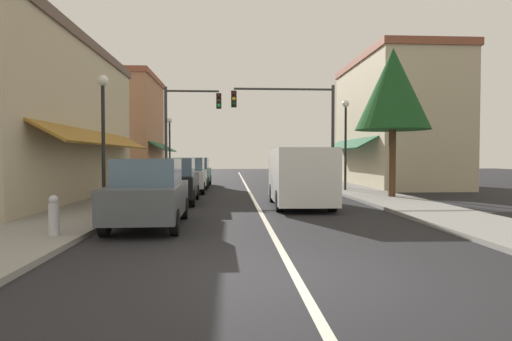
# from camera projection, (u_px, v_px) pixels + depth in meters

# --- Properties ---
(ground_plane) EXTENTS (80.00, 80.00, 0.00)m
(ground_plane) POSITION_uv_depth(u_px,v_px,m) (248.00, 189.00, 24.52)
(ground_plane) COLOR black
(sidewalk_left) EXTENTS (2.60, 56.00, 0.12)m
(sidewalk_left) POSITION_uv_depth(u_px,v_px,m) (150.00, 188.00, 24.19)
(sidewalk_left) COLOR gray
(sidewalk_left) RESTS_ON ground
(sidewalk_right) EXTENTS (2.60, 56.00, 0.12)m
(sidewalk_right) POSITION_uv_depth(u_px,v_px,m) (343.00, 187.00, 24.84)
(sidewalk_right) COLOR gray
(sidewalk_right) RESTS_ON ground
(lane_center_stripe) EXTENTS (0.14, 52.00, 0.01)m
(lane_center_stripe) POSITION_uv_depth(u_px,v_px,m) (248.00, 189.00, 24.52)
(lane_center_stripe) COLOR silver
(lane_center_stripe) RESTS_ON ground
(storefront_left_block) EXTENTS (6.49, 14.20, 6.72)m
(storefront_left_block) POSITION_uv_depth(u_px,v_px,m) (27.00, 119.00, 17.87)
(storefront_left_block) COLOR #BCAD8E
(storefront_left_block) RESTS_ON ground
(storefront_right_block) EXTENTS (6.25, 10.20, 7.89)m
(storefront_right_block) POSITION_uv_depth(u_px,v_px,m) (395.00, 123.00, 26.94)
(storefront_right_block) COLOR #BCAD8E
(storefront_right_block) RESTS_ON ground
(storefront_far_left) EXTENTS (5.85, 8.20, 8.10)m
(storefront_far_left) POSITION_uv_depth(u_px,v_px,m) (127.00, 128.00, 33.83)
(storefront_far_left) COLOR #9E6B4C
(storefront_far_left) RESTS_ON ground
(parked_car_nearest_left) EXTENTS (1.86, 4.14, 1.77)m
(parked_car_nearest_left) POSITION_uv_depth(u_px,v_px,m) (149.00, 193.00, 11.24)
(parked_car_nearest_left) COLOR #4C5156
(parked_car_nearest_left) RESTS_ON ground
(parked_car_second_left) EXTENTS (1.85, 4.13, 1.77)m
(parked_car_second_left) POSITION_uv_depth(u_px,v_px,m) (174.00, 181.00, 16.92)
(parked_car_second_left) COLOR black
(parked_car_second_left) RESTS_ON ground
(parked_car_third_left) EXTENTS (1.81, 4.12, 1.77)m
(parked_car_third_left) POSITION_uv_depth(u_px,v_px,m) (189.00, 175.00, 22.08)
(parked_car_third_left) COLOR silver
(parked_car_third_left) RESTS_ON ground
(parked_car_far_left) EXTENTS (1.80, 4.11, 1.77)m
(parked_car_far_left) POSITION_uv_depth(u_px,v_px,m) (195.00, 172.00, 26.52)
(parked_car_far_left) COLOR #0F4C33
(parked_car_far_left) RESTS_ON ground
(van_in_lane) EXTENTS (2.10, 5.23, 2.12)m
(van_in_lane) POSITION_uv_depth(u_px,v_px,m) (300.00, 175.00, 15.89)
(van_in_lane) COLOR silver
(van_in_lane) RESTS_ON ground
(traffic_signal_mast_arm) EXTENTS (5.82, 0.50, 5.85)m
(traffic_signal_mast_arm) POSITION_uv_depth(u_px,v_px,m) (298.00, 117.00, 24.23)
(traffic_signal_mast_arm) COLOR #333333
(traffic_signal_mast_arm) RESTS_ON ground
(traffic_signal_left_corner) EXTENTS (3.38, 0.50, 5.97)m
(traffic_signal_left_corner) POSITION_uv_depth(u_px,v_px,m) (184.00, 121.00, 25.66)
(traffic_signal_left_corner) COLOR #333333
(traffic_signal_left_corner) RESTS_ON ground
(street_lamp_left_near) EXTENTS (0.36, 0.36, 4.52)m
(street_lamp_left_near) POSITION_uv_depth(u_px,v_px,m) (103.00, 119.00, 14.34)
(street_lamp_left_near) COLOR black
(street_lamp_left_near) RESTS_ON ground
(street_lamp_right_mid) EXTENTS (0.36, 0.36, 4.69)m
(street_lamp_right_mid) POSITION_uv_depth(u_px,v_px,m) (346.00, 130.00, 22.04)
(street_lamp_right_mid) COLOR black
(street_lamp_right_mid) RESTS_ON ground
(street_lamp_left_far) EXTENTS (0.36, 0.36, 4.46)m
(street_lamp_left_far) POSITION_uv_depth(u_px,v_px,m) (170.00, 139.00, 29.16)
(street_lamp_left_far) COLOR black
(street_lamp_left_far) RESTS_ON ground
(tree_right_near) EXTENTS (3.16, 3.16, 6.45)m
(tree_right_near) POSITION_uv_depth(u_px,v_px,m) (393.00, 90.00, 18.44)
(tree_right_near) COLOR #4C331E
(tree_right_near) RESTS_ON ground
(fire_hydrant) EXTENTS (0.22, 0.22, 0.87)m
(fire_hydrant) POSITION_uv_depth(u_px,v_px,m) (54.00, 216.00, 9.36)
(fire_hydrant) COLOR #B2B2B7
(fire_hydrant) RESTS_ON ground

